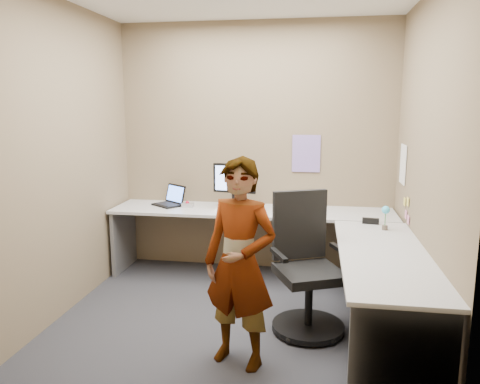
% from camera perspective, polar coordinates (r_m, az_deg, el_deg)
% --- Properties ---
extents(ground, '(3.00, 3.00, 0.00)m').
position_cam_1_polar(ground, '(4.25, -0.51, -14.69)').
color(ground, '#232328').
rests_on(ground, ground).
extents(wall_back, '(3.00, 0.00, 3.00)m').
position_cam_1_polar(wall_back, '(5.15, 1.94, 5.37)').
color(wall_back, brown).
rests_on(wall_back, ground).
extents(wall_right, '(0.00, 2.70, 2.70)m').
position_cam_1_polar(wall_right, '(3.91, 21.70, 3.03)').
color(wall_right, brown).
rests_on(wall_right, ground).
extents(wall_left, '(0.00, 2.70, 2.70)m').
position_cam_1_polar(wall_left, '(4.39, -20.28, 3.85)').
color(wall_left, brown).
rests_on(wall_left, ground).
extents(desk, '(2.98, 2.58, 0.73)m').
position_cam_1_polar(desk, '(4.36, 6.05, -5.83)').
color(desk, '#A7A7A7').
rests_on(desk, ground).
extents(paper_ream, '(0.31, 0.25, 0.06)m').
position_cam_1_polar(paper_ream, '(4.89, -0.71, -1.93)').
color(paper_ream, red).
rests_on(paper_ream, desk).
extents(monitor, '(0.46, 0.16, 0.43)m').
position_cam_1_polar(monitor, '(4.85, -0.68, 1.38)').
color(monitor, black).
rests_on(monitor, paper_ream).
extents(laptop, '(0.40, 0.39, 0.22)m').
position_cam_1_polar(laptop, '(5.20, -8.41, -0.97)').
color(laptop, black).
rests_on(laptop, desk).
extents(trackball_mouse, '(0.12, 0.08, 0.07)m').
position_cam_1_polar(trackball_mouse, '(5.08, -6.40, -1.56)').
color(trackball_mouse, '#B7B7BC').
rests_on(trackball_mouse, desk).
extents(origami, '(0.10, 0.10, 0.06)m').
position_cam_1_polar(origami, '(4.87, -2.61, -1.96)').
color(origami, white).
rests_on(origami, desk).
extents(stapler, '(0.15, 0.06, 0.05)m').
position_cam_1_polar(stapler, '(4.50, 15.64, -3.43)').
color(stapler, black).
rests_on(stapler, desk).
extents(flower, '(0.07, 0.07, 0.22)m').
position_cam_1_polar(flower, '(4.29, 17.32, -2.57)').
color(flower, brown).
rests_on(flower, desk).
extents(calendar_purple, '(0.30, 0.01, 0.40)m').
position_cam_1_polar(calendar_purple, '(5.11, 8.07, 4.66)').
color(calendar_purple, '#846BB7').
rests_on(calendar_purple, wall_back).
extents(calendar_white, '(0.01, 0.28, 0.38)m').
position_cam_1_polar(calendar_white, '(4.80, 19.26, 3.21)').
color(calendar_white, white).
rests_on(calendar_white, wall_right).
extents(sticky_note_a, '(0.01, 0.07, 0.07)m').
position_cam_1_polar(sticky_note_a, '(4.50, 19.77, -1.13)').
color(sticky_note_a, '#F2E059').
rests_on(sticky_note_a, wall_right).
extents(sticky_note_b, '(0.01, 0.07, 0.07)m').
position_cam_1_polar(sticky_note_b, '(4.58, 19.56, -2.60)').
color(sticky_note_b, pink).
rests_on(sticky_note_b, wall_right).
extents(sticky_note_c, '(0.01, 0.07, 0.07)m').
position_cam_1_polar(sticky_note_c, '(4.47, 19.81, -3.19)').
color(sticky_note_c, pink).
rests_on(sticky_note_c, wall_right).
extents(sticky_note_d, '(0.01, 0.07, 0.07)m').
position_cam_1_polar(sticky_note_d, '(4.65, 19.43, -1.12)').
color(sticky_note_d, '#F2E059').
rests_on(sticky_note_d, wall_right).
extents(office_chair, '(0.64, 0.65, 1.10)m').
position_cam_1_polar(office_chair, '(3.88, 8.06, -10.05)').
color(office_chair, black).
rests_on(office_chair, ground).
extents(person, '(0.62, 0.51, 1.47)m').
position_cam_1_polar(person, '(3.26, -0.02, -8.71)').
color(person, '#999399').
rests_on(person, ground).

